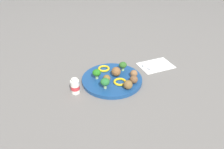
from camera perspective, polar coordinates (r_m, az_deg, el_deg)
The scene contains 16 objects.
ground_plane at distance 1.05m, azimuth 0.00°, elevation -1.66°, with size 4.00×4.00×0.00m, color slate.
plate at distance 1.04m, azimuth 0.00°, elevation -1.30°, with size 0.28×0.28×0.02m, color navy.
broccoli_floret_front_left at distance 0.96m, azimuth -1.79°, elevation -1.94°, with size 0.04×0.04×0.05m.
broccoli_floret_near_rim at distance 1.02m, azimuth -3.92°, elevation 0.40°, with size 0.04×0.04×0.05m.
broccoli_floret_far_rim at distance 1.08m, azimuth 2.79°, elevation 2.36°, with size 0.04×0.04×0.05m.
meatball_mid_left at distance 1.05m, azimuth 1.05°, elevation 0.74°, with size 0.04×0.04×0.04m, color brown.
meatball_far_rim at distance 0.96m, azimuth 4.10°, elevation -2.61°, with size 0.04×0.04×0.04m, color brown.
meatball_mid_right at distance 1.04m, azimuth 5.58°, elevation 0.25°, with size 0.03×0.03×0.03m, color brown.
meatball_back_right at distance 1.01m, azimuth -1.35°, elevation -0.98°, with size 0.03×0.03×0.03m, color brown.
meatball_center at distance 1.00m, azimuth 5.55°, elevation -1.26°, with size 0.04×0.04×0.04m, color brown.
pepper_ring_near_rim at distance 1.10m, azimuth -1.90°, elevation 1.57°, with size 0.06×0.06×0.01m, color gold.
pepper_ring_front_left at distance 1.01m, azimuth 2.04°, elevation -1.87°, with size 0.06×0.06×0.01m, color yellow.
napkin at distance 1.19m, azimuth 11.11°, elevation 2.33°, with size 0.17×0.12×0.01m, color white.
fork at distance 1.17m, azimuth 11.30°, elevation 2.05°, with size 0.12×0.02×0.01m.
knife at distance 1.20m, azimuth 10.40°, elevation 2.86°, with size 0.15×0.02×0.01m.
yogurt_bottle at distance 0.97m, azimuth -9.37°, elevation -3.02°, with size 0.04×0.04×0.07m.
Camera 1 is at (0.40, 0.77, 0.59)m, focal length 35.90 mm.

